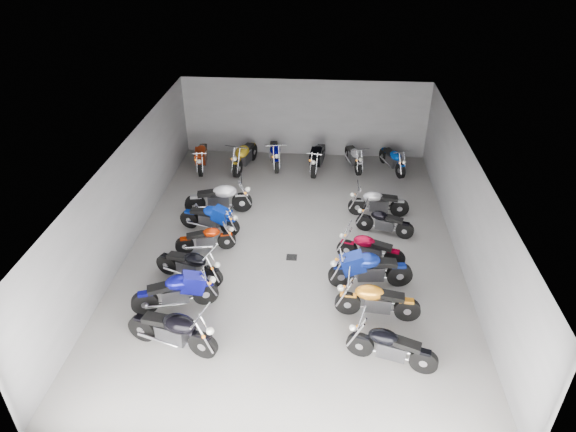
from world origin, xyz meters
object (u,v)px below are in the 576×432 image
Objects in this scene: motorcycle_back_f at (393,159)px; motorcycle_left_c at (190,265)px; motorcycle_left_b at (176,292)px; motorcycle_right_d at (370,249)px; motorcycle_right_a at (391,347)px; motorcycle_back_b at (245,156)px; drain_grate at (292,257)px; motorcycle_right_c at (370,269)px; motorcycle_left_a at (173,330)px; motorcycle_left_e at (210,218)px; motorcycle_right_f at (378,203)px; motorcycle_back_e at (354,157)px; motorcycle_left_d at (206,239)px; motorcycle_back_d at (318,157)px; motorcycle_back_c at (275,153)px; motorcycle_left_f at (219,198)px; motorcycle_right_e at (384,222)px; motorcycle_back_a at (202,156)px; motorcycle_right_b at (377,301)px.

motorcycle_left_c is at bearing 28.19° from motorcycle_back_f.
motorcycle_left_b reaches higher than motorcycle_right_d.
motorcycle_back_b is at bearing 42.18° from motorcycle_right_a.
drain_grate is 0.14× the size of motorcycle_right_c.
drain_grate is at bearing 162.16° from motorcycle_left_a.
motorcycle_right_a is at bearing 56.05° from motorcycle_left_b.
motorcycle_back_b is (0.42, 4.67, 0.06)m from motorcycle_left_e.
drain_grate is 6.37m from motorcycle_back_b.
motorcycle_left_c is at bearing -155.30° from drain_grate.
motorcycle_right_f is (2.74, 2.67, 0.49)m from drain_grate.
motorcycle_right_c is 7.48m from motorcycle_back_e.
motorcycle_back_d reaches higher than motorcycle_left_d.
motorcycle_back_d reaches higher than motorcycle_back_c.
motorcycle_left_f reaches higher than motorcycle_left_b.
motorcycle_left_f reaches higher than motorcycle_right_a.
motorcycle_right_a is 10.29m from motorcycle_back_e.
motorcycle_left_e is at bearing 58.28° from motorcycle_right_c.
motorcycle_left_d is at bearing 120.52° from motorcycle_right_e.
motorcycle_left_e is (0.12, 3.72, -0.04)m from motorcycle_left_b.
motorcycle_right_d is 6.36m from motorcycle_back_d.
motorcycle_left_e is 1.04× the size of motorcycle_back_e.
motorcycle_left_c is 5.22m from motorcycle_right_d.
motorcycle_back_a reaches higher than motorcycle_left_d.
motorcycle_left_e is (-0.18, 5.12, -0.07)m from motorcycle_left_a.
motorcycle_left_a is at bearing -14.42° from motorcycle_left_d.
motorcycle_right_c is (-0.32, 2.80, 0.05)m from motorcycle_right_a.
motorcycle_left_f is 1.25× the size of motorcycle_right_e.
drain_grate is 3.65m from motorcycle_left_f.
motorcycle_right_f is at bearing 119.21° from motorcycle_left_e.
motorcycle_back_b reaches higher than motorcycle_left_f.
motorcycle_right_c reaches higher than motorcycle_left_d.
drain_grate is 0.16× the size of motorcycle_back_f.
motorcycle_back_f is (1.24, 8.59, -0.03)m from motorcycle_right_b.
motorcycle_left_e is 6.97m from motorcycle_back_e.
motorcycle_left_a is at bearing 71.91° from motorcycle_back_c.
motorcycle_back_b is at bearing -166.06° from motorcycle_left_a.
motorcycle_left_a is at bearing 140.42° from motorcycle_right_f.
motorcycle_back_a is 1.01× the size of motorcycle_back_c.
motorcycle_right_b is 1.11× the size of motorcycle_back_e.
motorcycle_right_e is at bearing 107.37° from motorcycle_left_e.
motorcycle_back_f is (6.41, 8.67, -0.05)m from motorcycle_left_b.
motorcycle_right_e is (5.50, -0.93, -0.10)m from motorcycle_left_f.
motorcycle_back_e reaches higher than drain_grate.
motorcycle_left_a reaches higher than motorcycle_right_a.
motorcycle_left_a reaches higher than motorcycle_back_f.
motorcycle_right_a is (5.38, -1.48, -0.03)m from motorcycle_left_b.
motorcycle_left_a reaches higher than motorcycle_back_a.
motorcycle_back_b is at bearing -170.67° from motorcycle_left_e.
motorcycle_left_b is at bearing 91.43° from motorcycle_back_a.
motorcycle_left_f is 5.39m from motorcycle_right_f.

